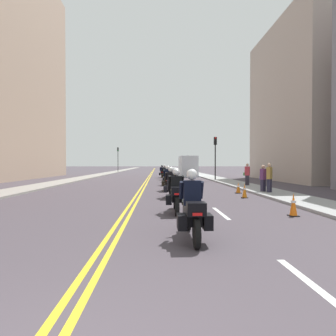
{
  "coord_description": "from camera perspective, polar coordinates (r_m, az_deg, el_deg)",
  "views": [
    {
      "loc": [
        1.08,
        -1.75,
        1.77
      ],
      "look_at": [
        2.02,
        22.5,
        1.39
      ],
      "focal_mm": 29.45,
      "sensor_mm": 36.0,
      "label": 1
    }
  ],
  "objects": [
    {
      "name": "building_left_1",
      "position": [
        38.53,
        -30.49,
        17.59
      ],
      "size": [
        6.43,
        21.68,
        25.83
      ],
      "color": "tan",
      "rests_on": "ground"
    },
    {
      "name": "motorcycle_0",
      "position": [
        6.51,
        5.08,
        -8.87
      ],
      "size": [
        0.76,
        2.23,
        1.65
      ],
      "rotation": [
        0.0,
        0.0,
        0.0
      ],
      "color": "black",
      "rests_on": "ground"
    },
    {
      "name": "pedestrian_2",
      "position": [
        17.4,
        19.07,
        -2.1
      ],
      "size": [
        0.29,
        0.5,
        1.7
      ],
      "rotation": [
        0.0,
        0.0,
        1.77
      ],
      "color": "#29253A",
      "rests_on": "ground"
    },
    {
      "name": "traffic_cone_0",
      "position": [
        14.82,
        15.57,
        -4.56
      ],
      "size": [
        0.3,
        0.3,
        0.75
      ],
      "color": "black",
      "rests_on": "ground"
    },
    {
      "name": "building_right_1",
      "position": [
        32.92,
        26.89,
        11.93
      ],
      "size": [
        7.3,
        14.41,
        16.25
      ],
      "color": "#AE9E91",
      "rests_on": "ground"
    },
    {
      "name": "ground_plane",
      "position": [
        49.8,
        -3.45,
        -1.14
      ],
      "size": [
        264.0,
        264.0,
        0.0
      ],
      "primitive_type": "plane",
      "color": "#463E46"
    },
    {
      "name": "pedestrian_1",
      "position": [
        21.98,
        16.07,
        -1.34
      ],
      "size": [
        0.5,
        0.37,
        1.79
      ],
      "rotation": [
        0.0,
        0.0,
        2.63
      ],
      "color": "#2B2732",
      "rests_on": "ground"
    },
    {
      "name": "centreline_yellow_inner",
      "position": [
        49.8,
        -3.59,
        -1.13
      ],
      "size": [
        0.12,
        132.0,
        0.01
      ],
      "primitive_type": "cube",
      "color": "yellow",
      "rests_on": "ground"
    },
    {
      "name": "motorcycle_1",
      "position": [
        10.0,
        1.73,
        -5.55
      ],
      "size": [
        0.77,
        2.14,
        1.6
      ],
      "rotation": [
        0.0,
        0.0,
        -0.02
      ],
      "color": "black",
      "rests_on": "ground"
    },
    {
      "name": "motorcycle_2",
      "position": [
        14.3,
        0.56,
        -3.61
      ],
      "size": [
        0.77,
        2.07,
        1.6
      ],
      "rotation": [
        0.0,
        0.0,
        -0.02
      ],
      "color": "black",
      "rests_on": "ground"
    },
    {
      "name": "motorcycle_5",
      "position": [
        26.54,
        -0.07,
        -1.53
      ],
      "size": [
        0.78,
        2.23,
        1.62
      ],
      "rotation": [
        0.0,
        0.0,
        -0.05
      ],
      "color": "black",
      "rests_on": "ground"
    },
    {
      "name": "motorcycle_7",
      "position": [
        34.53,
        -1.25,
        -0.96
      ],
      "size": [
        0.77,
        2.25,
        1.6
      ],
      "rotation": [
        0.0,
        0.0,
        -0.02
      ],
      "color": "black",
      "rests_on": "ground"
    },
    {
      "name": "motorcycle_4",
      "position": [
        22.57,
        -0.21,
        -1.93
      ],
      "size": [
        0.77,
        2.2,
        1.6
      ],
      "rotation": [
        0.0,
        0.0,
        0.03
      ],
      "color": "black",
      "rests_on": "ground"
    },
    {
      "name": "pedestrian_0",
      "position": [
        17.06,
        20.25,
        -1.97
      ],
      "size": [
        0.45,
        0.46,
        1.81
      ],
      "rotation": [
        0.0,
        0.0,
        0.81
      ],
      "color": "#282639",
      "rests_on": "ground"
    },
    {
      "name": "centreline_yellow_outer",
      "position": [
        49.79,
        -3.31,
        -1.13
      ],
      "size": [
        0.12,
        132.0,
        0.01
      ],
      "primitive_type": "cube",
      "color": "yellow",
      "rests_on": "ground"
    },
    {
      "name": "traffic_cone_2",
      "position": [
        17.08,
        14.35,
        -3.99
      ],
      "size": [
        0.34,
        0.34,
        0.65
      ],
      "color": "black",
      "rests_on": "ground"
    },
    {
      "name": "motorcycle_3",
      "position": [
        18.02,
        -0.05,
        -2.61
      ],
      "size": [
        0.78,
        2.24,
        1.64
      ],
      "rotation": [
        0.0,
        0.0,
        -0.06
      ],
      "color": "black",
      "rests_on": "ground"
    },
    {
      "name": "parked_truck",
      "position": [
        38.68,
        4.03,
        0.16
      ],
      "size": [
        2.2,
        6.5,
        2.8
      ],
      "color": "#C1B4C2",
      "rests_on": "ground"
    },
    {
      "name": "sidewalk_left",
      "position": [
        50.58,
        -12.38,
        -1.06
      ],
      "size": [
        2.32,
        144.0,
        0.12
      ],
      "primitive_type": "cube",
      "color": "gray",
      "rests_on": "ground"
    },
    {
      "name": "sidewalk_right",
      "position": [
        50.24,
        5.53,
        -1.05
      ],
      "size": [
        2.32,
        144.0,
        0.12
      ],
      "primitive_type": "cube",
      "color": "#9B9D9C",
      "rests_on": "ground"
    },
    {
      "name": "motorcycle_6",
      "position": [
        30.01,
        -0.7,
        -1.2
      ],
      "size": [
        0.76,
        2.13,
        1.64
      ],
      "rotation": [
        0.0,
        0.0,
        0.01
      ],
      "color": "black",
      "rests_on": "ground"
    },
    {
      "name": "traffic_light_near",
      "position": [
        29.01,
        9.76,
        3.63
      ],
      "size": [
        0.28,
        0.38,
        4.54
      ],
      "color": "black",
      "rests_on": "ground"
    },
    {
      "name": "traffic_light_far",
      "position": [
        57.95,
        -10.32,
        2.6
      ],
      "size": [
        0.28,
        0.38,
        5.13
      ],
      "color": "black",
      "rests_on": "ground"
    },
    {
      "name": "traffic_cone_1",
      "position": [
        10.28,
        24.53,
        -6.93
      ],
      "size": [
        0.31,
        0.31,
        0.78
      ],
      "color": "black",
      "rests_on": "ground"
    },
    {
      "name": "lane_dashes_white",
      "position": [
        30.89,
        2.0,
        -2.38
      ],
      "size": [
        0.14,
        56.4,
        0.01
      ],
      "color": "silver",
      "rests_on": "ground"
    }
  ]
}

